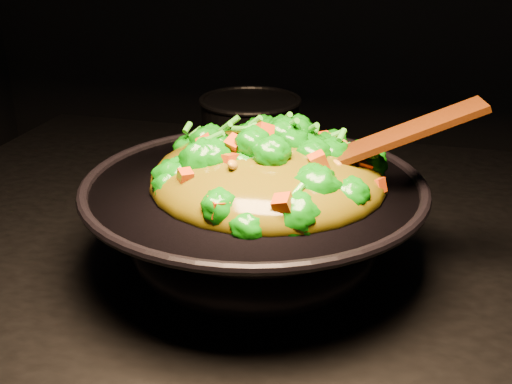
% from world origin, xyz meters
% --- Properties ---
extents(wok, '(0.46, 0.46, 0.12)m').
position_xyz_m(wok, '(0.02, -0.12, 0.96)').
color(wok, black).
rests_on(wok, stovetop).
extents(stir_fry, '(0.39, 0.39, 0.10)m').
position_xyz_m(stir_fry, '(0.04, -0.11, 1.07)').
color(stir_fry, '#0E7608').
rests_on(stir_fry, wok).
extents(spatula, '(0.29, 0.12, 0.12)m').
position_xyz_m(spatula, '(0.15, -0.10, 1.07)').
color(spatula, '#391204').
rests_on(spatula, wok).
extents(back_pot, '(0.24, 0.24, 0.11)m').
position_xyz_m(back_pot, '(-0.10, 0.32, 0.95)').
color(back_pot, black).
rests_on(back_pot, stovetop).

